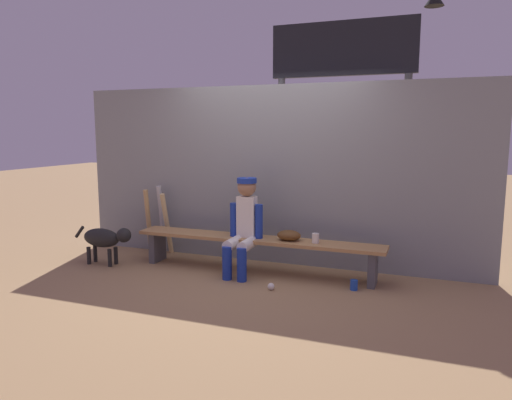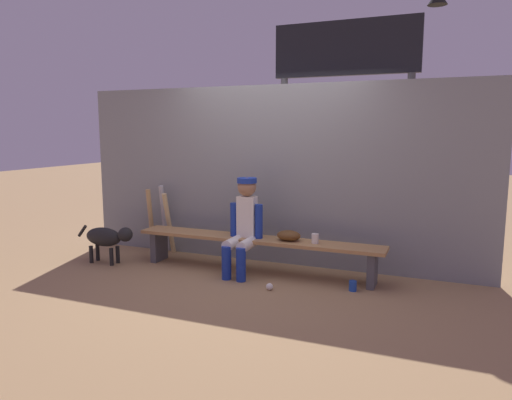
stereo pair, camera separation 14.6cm
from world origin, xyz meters
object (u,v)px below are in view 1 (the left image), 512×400
object	(u,v)px
bat_aluminum_silver	(162,219)
bat_wood_natural	(167,224)
baseball_glove	(289,235)
dog	(105,238)
bat_wood_tan	(148,221)
scoreboard	(347,79)
player_seated	(243,223)
cup_on_bench	(316,238)
cup_on_ground	(354,285)
dugout_bench	(256,244)
baseball	(271,286)

from	to	relation	value
bat_aluminum_silver	bat_wood_natural	bearing A→B (deg)	-31.54
baseball_glove	dog	world-z (taller)	baseball_glove
bat_wood_tan	scoreboard	world-z (taller)	scoreboard
player_seated	cup_on_bench	xyz separation A→B (m)	(0.84, 0.10, -0.13)
bat_wood_tan	player_seated	bearing A→B (deg)	-15.12
player_seated	cup_on_ground	xyz separation A→B (m)	(1.32, -0.12, -0.55)
cup_on_bench	dog	size ratio (longest dim) A/B	0.13
baseball_glove	cup_on_bench	bearing A→B (deg)	-1.92
bat_wood_tan	cup_on_bench	bearing A→B (deg)	-7.80
baseball_glove	dog	xyz separation A→B (m)	(-2.29, -0.37, -0.15)
dugout_bench	baseball	xyz separation A→B (m)	(0.38, -0.54, -0.30)
player_seated	bat_wood_natural	bearing A→B (deg)	161.62
bat_wood_natural	dog	world-z (taller)	bat_wood_natural
dugout_bench	bat_aluminum_silver	bearing A→B (deg)	165.40
bat_wood_natural	baseball	size ratio (longest dim) A/B	11.64
dugout_bench	cup_on_bench	distance (m)	0.73
dog	bat_wood_natural	bearing A→B (deg)	55.94
dog	bat_wood_tan	bearing A→B (deg)	75.53
baseball	dog	world-z (taller)	dog
bat_aluminum_silver	dog	size ratio (longest dim) A/B	1.12
scoreboard	dog	distance (m)	3.82
dugout_bench	player_seated	world-z (taller)	player_seated
bat_aluminum_silver	dog	distance (m)	0.86
baseball_glove	baseball	bearing A→B (deg)	-93.26
bat_wood_natural	cup_on_bench	world-z (taller)	bat_wood_natural
cup_on_bench	dog	bearing A→B (deg)	-172.10
player_seated	baseball	bearing A→B (deg)	-41.13
cup_on_ground	dog	size ratio (longest dim) A/B	0.13
dugout_bench	dog	size ratio (longest dim) A/B	3.59
bat_wood_tan	dog	size ratio (longest dim) A/B	1.05
bat_wood_natural	bat_aluminum_silver	size ratio (longest dim) A/B	0.92
scoreboard	player_seated	bearing A→B (deg)	-118.50
dugout_bench	baseball_glove	xyz separation A→B (m)	(0.41, 0.00, 0.14)
player_seated	cup_on_bench	distance (m)	0.85
cup_on_ground	bat_wood_natural	bearing A→B (deg)	168.05
player_seated	dog	size ratio (longest dim) A/B	1.34
baseball	cup_on_ground	size ratio (longest dim) A/B	0.67
cup_on_ground	baseball	bearing A→B (deg)	-159.51
bat_wood_tan	baseball	world-z (taller)	bat_wood_tan
cup_on_bench	scoreboard	size ratio (longest dim) A/B	0.03
player_seated	baseball_glove	xyz separation A→B (m)	(0.52, 0.11, -0.13)
baseball_glove	bat_wood_natural	xyz separation A→B (m)	(-1.82, 0.32, -0.06)
cup_on_ground	scoreboard	bearing A→B (deg)	104.40
cup_on_ground	scoreboard	xyz separation A→B (m)	(-0.44, 1.73, 2.32)
dugout_bench	cup_on_ground	bearing A→B (deg)	-10.81
dugout_bench	bat_wood_natural	world-z (taller)	bat_wood_natural
baseball_glove	dog	bearing A→B (deg)	-170.77
cup_on_ground	cup_on_bench	size ratio (longest dim) A/B	1.00
bat_aluminum_silver	cup_on_bench	xyz separation A→B (m)	(2.26, -0.41, 0.01)
dugout_bench	cup_on_bench	world-z (taller)	cup_on_bench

